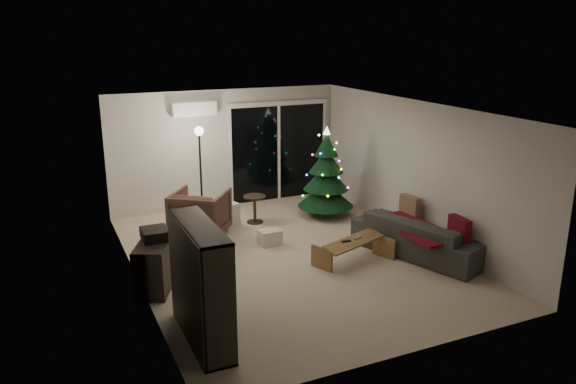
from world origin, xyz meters
The scene contains 18 objects.
room centered at (0.46, 1.49, 1.02)m, with size 6.50×7.51×2.60m.
bookshelf centered at (-2.25, -1.91, 0.75)m, with size 0.38×1.50×1.50m, color black, non-canonical shape.
media_cabinet centered at (-2.25, -0.16, 0.37)m, with size 0.44×1.18×0.74m, color black.
stereo centered at (-2.25, -0.16, 0.81)m, with size 0.37×0.44×0.16m, color black.
armchair centered at (-1.09, 1.59, 0.44)m, with size 0.94×0.97×0.88m, color #3D241B.
ottoman centered at (-0.60, 1.89, 0.24)m, with size 0.54×0.54×0.49m, color beige.
cardboard_box_a centered at (-1.33, 0.97, 0.14)m, with size 0.40×0.30×0.29m, color #F2DFCB.
cardboard_box_b centered at (-0.09, 0.67, 0.13)m, with size 0.38×0.29×0.27m, color #F2DFCB.
side_table centered at (0.10, 1.90, 0.27)m, with size 0.44×0.44×0.55m, color black.
floor_lamp centered at (-0.84, 2.34, 0.93)m, with size 0.30×0.30×1.87m, color black.
sofa centered at (2.05, -0.81, 0.34)m, with size 2.30×0.90×0.67m, color #3B3D39.
sofa_throw centered at (1.95, -0.81, 0.49)m, with size 0.72×1.66×0.06m, color #4F090E.
cushion_a centered at (2.30, -0.16, 0.61)m, with size 0.13×0.44×0.44m, color tan.
cushion_b centered at (2.30, -1.46, 0.61)m, with size 0.13×0.44×0.44m, color #4F090E.
coffee_table centered at (0.85, -0.65, 0.20)m, with size 1.24×0.43×0.39m, color #986A3F, non-canonical shape.
remote_a centered at (0.70, -0.65, 0.40)m, with size 0.16×0.05×0.02m, color black.
remote_b centered at (0.95, -0.60, 0.40)m, with size 0.14×0.04×0.02m, color slate.
christmas_tree centered at (1.58, 1.70, 0.92)m, with size 1.15×1.15×1.85m, color #133A1E.
Camera 1 is at (-3.67, -7.98, 3.69)m, focal length 35.00 mm.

